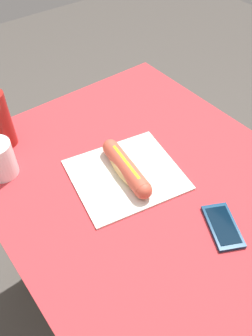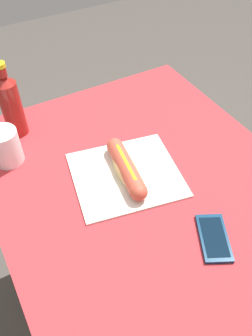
{
  "view_description": "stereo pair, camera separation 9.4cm",
  "coord_description": "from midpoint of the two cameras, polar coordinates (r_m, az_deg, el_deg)",
  "views": [
    {
      "loc": [
        0.45,
        -0.43,
        1.5
      ],
      "look_at": [
        -0.06,
        -0.03,
        0.81
      ],
      "focal_mm": 36.79,
      "sensor_mm": 36.0,
      "label": 1
    },
    {
      "loc": [
        0.5,
        -0.35,
        1.5
      ],
      "look_at": [
        -0.06,
        -0.03,
        0.81
      ],
      "focal_mm": 36.79,
      "sensor_mm": 36.0,
      "label": 2
    }
  ],
  "objects": [
    {
      "name": "ground_plane",
      "position": [
        1.62,
        4.08,
        -21.26
      ],
      "size": [
        6.0,
        6.0,
        0.0
      ],
      "primitive_type": "plane",
      "color": "#47423D",
      "rests_on": "ground"
    },
    {
      "name": "hot_dog",
      "position": [
        0.94,
        2.86,
        -0.16
      ],
      "size": [
        0.23,
        0.08,
        0.05
      ],
      "color": "#DBB26B",
      "rests_on": "paper_wrapper"
    },
    {
      "name": "soda_bottle",
      "position": [
        1.07,
        -16.15,
        9.96
      ],
      "size": [
        0.06,
        0.06,
        0.24
      ],
      "color": "maroon",
      "rests_on": "dining_table"
    },
    {
      "name": "cell_phone",
      "position": [
        0.88,
        17.42,
        -11.15
      ],
      "size": [
        0.15,
        0.12,
        0.01
      ],
      "color": "#0A2D4C",
      "rests_on": "dining_table"
    },
    {
      "name": "drinking_cup",
      "position": [
        1.01,
        -16.91,
        3.28
      ],
      "size": [
        0.09,
        0.09,
        0.11
      ],
      "primitive_type": "cylinder",
      "color": "white",
      "rests_on": "dining_table"
    },
    {
      "name": "dining_table",
      "position": [
        1.08,
        5.81,
        -8.73
      ],
      "size": [
        1.01,
        0.81,
        0.78
      ],
      "color": "brown",
      "rests_on": "ground"
    },
    {
      "name": "paper_wrapper",
      "position": [
        0.96,
        2.8,
        -1.25
      ],
      "size": [
        0.31,
        0.34,
        0.01
      ],
      "primitive_type": "cube",
      "rotation": [
        0.0,
        0.0,
        -0.19
      ],
      "color": "silver",
      "rests_on": "dining_table"
    }
  ]
}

